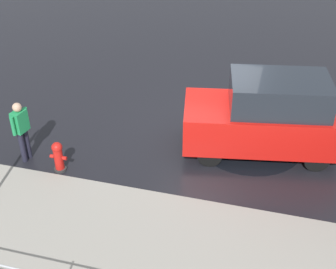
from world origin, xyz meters
The scene contains 6 objects.
ground_plane centered at (0.00, 0.00, 0.00)m, with size 60.00×60.00×0.00m, color black.
kerb_strip centered at (0.00, 4.20, 0.02)m, with size 24.00×3.20×0.04m, color gray.
moving_hatchback centered at (-1.55, 0.28, 1.03)m, with size 4.14×2.38×2.06m.
fire_hydrant centered at (3.15, 2.38, 0.40)m, with size 0.42×0.31×0.80m.
pedestrian centered at (4.14, 2.18, 0.96)m, with size 0.30×0.56×1.62m.
puddle_patch centered at (-1.19, 0.07, 0.00)m, with size 2.78×2.78×0.01m, color black.
Camera 1 is at (-1.69, 10.38, 7.11)m, focal length 50.00 mm.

